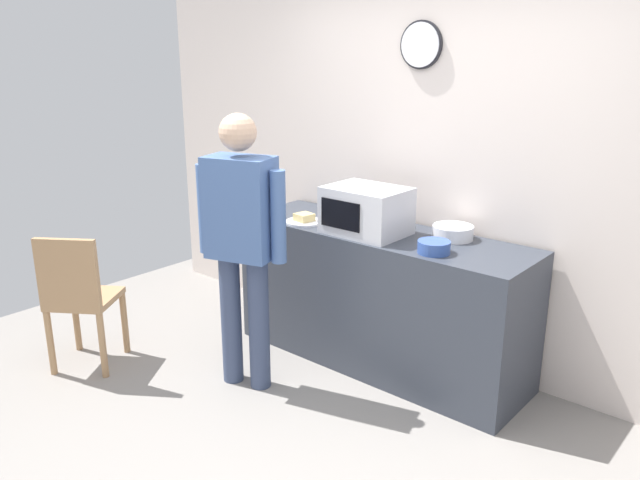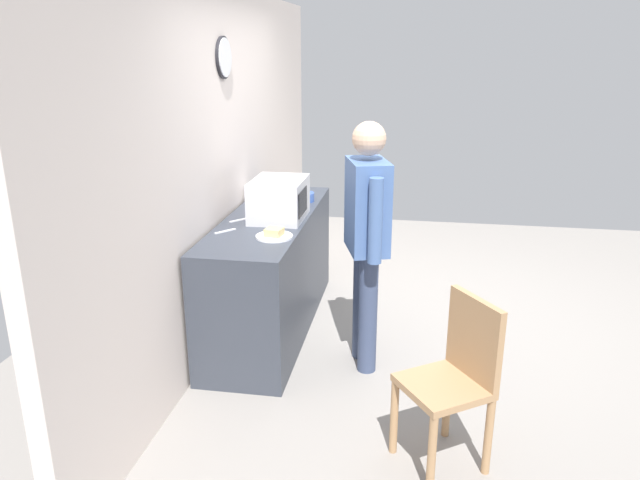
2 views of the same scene
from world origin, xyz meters
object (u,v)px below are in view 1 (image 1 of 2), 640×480
(fork_utensil, at_px, (378,221))
(spoon_utensil, at_px, (346,214))
(microwave, at_px, (366,210))
(sandwich_plate, at_px, (304,220))
(salad_bowl, at_px, (434,247))
(wooden_chair, at_px, (79,295))
(person_standing, at_px, (242,233))
(cereal_bowl, at_px, (453,232))

(fork_utensil, height_order, spoon_utensil, same)
(microwave, relative_size, fork_utensil, 2.94)
(sandwich_plate, relative_size, salad_bowl, 1.32)
(salad_bowl, height_order, wooden_chair, salad_bowl)
(sandwich_plate, height_order, person_standing, person_standing)
(sandwich_plate, distance_m, person_standing, 0.63)
(fork_utensil, relative_size, spoon_utensil, 1.00)
(fork_utensil, distance_m, person_standing, 1.03)
(fork_utensil, bearing_deg, person_standing, -107.34)
(sandwich_plate, distance_m, salad_bowl, 1.01)
(salad_bowl, height_order, person_standing, person_standing)
(sandwich_plate, distance_m, wooden_chair, 1.56)
(salad_bowl, bearing_deg, person_standing, -146.96)
(microwave, distance_m, salad_bowl, 0.56)
(salad_bowl, relative_size, spoon_utensil, 1.13)
(salad_bowl, bearing_deg, sandwich_plate, 179.92)
(microwave, xyz_separation_m, wooden_chair, (-1.38, -1.26, -0.55))
(sandwich_plate, distance_m, fork_utensil, 0.51)
(fork_utensil, relative_size, wooden_chair, 0.18)
(microwave, bearing_deg, cereal_bowl, 27.15)
(spoon_utensil, bearing_deg, wooden_chair, -122.23)
(fork_utensil, bearing_deg, cereal_bowl, -3.23)
(sandwich_plate, bearing_deg, wooden_chair, -127.44)
(microwave, height_order, wooden_chair, microwave)
(sandwich_plate, relative_size, fork_utensil, 1.48)
(salad_bowl, xyz_separation_m, spoon_utensil, (-0.94, 0.37, -0.03))
(cereal_bowl, bearing_deg, fork_utensil, 176.77)
(salad_bowl, bearing_deg, wooden_chair, -148.25)
(fork_utensil, distance_m, spoon_utensil, 0.29)
(microwave, xyz_separation_m, salad_bowl, (0.54, -0.07, -0.11))
(microwave, relative_size, spoon_utensil, 2.94)
(cereal_bowl, height_order, spoon_utensil, cereal_bowl)
(spoon_utensil, distance_m, wooden_chair, 1.89)
(cereal_bowl, relative_size, spoon_utensil, 1.50)
(microwave, height_order, cereal_bowl, microwave)
(microwave, xyz_separation_m, sandwich_plate, (-0.47, -0.07, -0.13))
(sandwich_plate, bearing_deg, microwave, 8.84)
(person_standing, distance_m, wooden_chair, 1.22)
(cereal_bowl, height_order, fork_utensil, cereal_bowl)
(spoon_utensil, bearing_deg, salad_bowl, -21.61)
(spoon_utensil, bearing_deg, person_standing, -91.04)
(sandwich_plate, xyz_separation_m, salad_bowl, (1.01, -0.00, 0.02))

